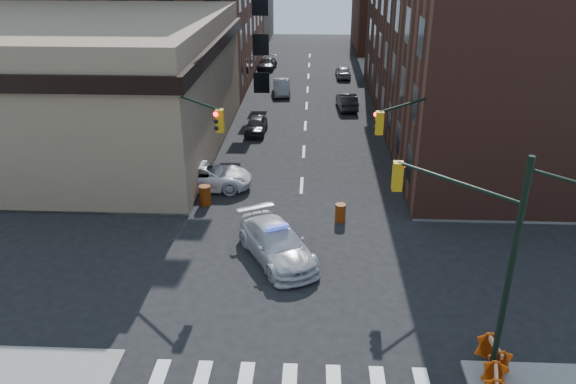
# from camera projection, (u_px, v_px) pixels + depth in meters

# --- Properties ---
(ground) EXTENTS (140.00, 140.00, 0.00)m
(ground) POSITION_uv_depth(u_px,v_px,m) (296.00, 275.00, 25.10)
(ground) COLOR black
(ground) RESTS_ON ground
(sidewalk_nw) EXTENTS (34.00, 54.50, 0.15)m
(sidewalk_nw) POSITION_uv_depth(u_px,v_px,m) (77.00, 89.00, 55.88)
(sidewalk_nw) COLOR gray
(sidewalk_nw) RESTS_ON ground
(sidewalk_ne) EXTENTS (34.00, 54.50, 0.15)m
(sidewalk_ne) POSITION_uv_depth(u_px,v_px,m) (546.00, 95.00, 53.90)
(sidewalk_ne) COLOR gray
(sidewalk_ne) RESTS_ON ground
(bank_building) EXTENTS (22.00, 22.00, 9.00)m
(bank_building) POSITION_uv_depth(u_px,v_px,m) (61.00, 84.00, 39.00)
(bank_building) COLOR #867758
(bank_building) RESTS_ON ground
(commercial_row_ne) EXTENTS (14.00, 34.00, 14.00)m
(commercial_row_ne) POSITION_uv_depth(u_px,v_px,m) (479.00, 37.00, 42.15)
(commercial_row_ne) COLOR #512B20
(commercial_row_ne) RESTS_ON ground
(filler_ne) EXTENTS (16.00, 16.00, 12.00)m
(filler_ne) POSITION_uv_depth(u_px,v_px,m) (416.00, 3.00, 74.85)
(filler_ne) COLOR #5C2D1D
(filler_ne) RESTS_ON ground
(signal_pole_se) EXTENTS (5.40, 5.27, 8.00)m
(signal_pole_se) POSITION_uv_depth(u_px,v_px,m) (480.00, 251.00, 17.91)
(signal_pole_se) COLOR black
(signal_pole_se) RESTS_ON sidewalk_se
(signal_pole_nw) EXTENTS (3.58, 3.67, 8.00)m
(signal_pole_nw) POSITION_uv_depth(u_px,v_px,m) (185.00, 142.00, 28.42)
(signal_pole_nw) COLOR black
(signal_pole_nw) RESTS_ON sidewalk_nw
(signal_pole_ne) EXTENTS (3.67, 3.58, 8.00)m
(signal_pole_ne) POSITION_uv_depth(u_px,v_px,m) (417.00, 145.00, 27.94)
(signal_pole_ne) COLOR black
(signal_pole_ne) RESTS_ON sidewalk_ne
(tree_ne_near) EXTENTS (3.00, 3.00, 4.85)m
(tree_ne_near) POSITION_uv_depth(u_px,v_px,m) (396.00, 73.00, 47.02)
(tree_ne_near) COLOR black
(tree_ne_near) RESTS_ON sidewalk_ne
(tree_ne_far) EXTENTS (3.00, 3.00, 4.85)m
(tree_ne_far) POSITION_uv_depth(u_px,v_px,m) (385.00, 55.00, 54.31)
(tree_ne_far) COLOR black
(tree_ne_far) RESTS_ON sidewalk_ne
(police_car) EXTENTS (4.60, 6.05, 1.63)m
(police_car) POSITION_uv_depth(u_px,v_px,m) (277.00, 243.00, 26.03)
(police_car) COLOR silver
(police_car) RESTS_ON ground
(pickup) EXTENTS (5.74, 2.85, 1.56)m
(pickup) POSITION_uv_depth(u_px,v_px,m) (205.00, 176.00, 33.56)
(pickup) COLOR white
(pickup) RESTS_ON ground
(parked_car_wnear) EXTENTS (1.64, 3.85, 1.30)m
(parked_car_wnear) POSITION_uv_depth(u_px,v_px,m) (256.00, 125.00, 43.17)
(parked_car_wnear) COLOR black
(parked_car_wnear) RESTS_ON ground
(parked_car_wfar) EXTENTS (1.94, 4.46, 1.43)m
(parked_car_wfar) POSITION_uv_depth(u_px,v_px,m) (281.00, 87.00, 54.07)
(parked_car_wfar) COLOR gray
(parked_car_wfar) RESTS_ON ground
(parked_car_wdeep) EXTENTS (2.20, 4.63, 1.30)m
(parked_car_wdeep) POSITION_uv_depth(u_px,v_px,m) (267.00, 64.00, 64.61)
(parked_car_wdeep) COLOR black
(parked_car_wdeep) RESTS_ON ground
(parked_car_enear) EXTENTS (1.87, 4.41, 1.42)m
(parked_car_enear) POSITION_uv_depth(u_px,v_px,m) (347.00, 101.00, 49.44)
(parked_car_enear) COLOR black
(parked_car_enear) RESTS_ON ground
(parked_car_efar) EXTENTS (1.63, 3.84, 1.30)m
(parked_car_efar) POSITION_uv_depth(u_px,v_px,m) (343.00, 72.00, 60.72)
(parked_car_efar) COLOR gray
(parked_car_efar) RESTS_ON ground
(pedestrian_a) EXTENTS (0.59, 0.39, 1.62)m
(pedestrian_a) POSITION_uv_depth(u_px,v_px,m) (133.00, 179.00, 32.71)
(pedestrian_a) COLOR black
(pedestrian_a) RESTS_ON sidewalk_nw
(pedestrian_b) EXTENTS (0.88, 0.71, 1.70)m
(pedestrian_b) POSITION_uv_depth(u_px,v_px,m) (126.00, 174.00, 33.20)
(pedestrian_b) COLOR black
(pedestrian_b) RESTS_ON sidewalk_nw
(pedestrian_c) EXTENTS (1.02, 0.62, 1.62)m
(pedestrian_c) POSITION_uv_depth(u_px,v_px,m) (98.00, 181.00, 32.41)
(pedestrian_c) COLOR #202330
(pedestrian_c) RESTS_ON sidewalk_nw
(barrel_road) EXTENTS (0.70, 0.70, 0.99)m
(barrel_road) POSITION_uv_depth(u_px,v_px,m) (340.00, 213.00, 29.66)
(barrel_road) COLOR #D5450A
(barrel_road) RESTS_ON ground
(barrel_bank) EXTENTS (0.75, 0.75, 1.13)m
(barrel_bank) POSITION_uv_depth(u_px,v_px,m) (205.00, 195.00, 31.51)
(barrel_bank) COLOR orange
(barrel_bank) RESTS_ON ground
(barricade_se_a) EXTENTS (0.77, 1.33, 0.95)m
(barricade_se_a) POSITION_uv_depth(u_px,v_px,m) (493.00, 354.00, 19.35)
(barricade_se_a) COLOR #D24A09
(barricade_se_a) RESTS_ON sidewalk_se
(barricade_se_b) EXTENTS (0.84, 1.26, 0.87)m
(barricade_se_b) POSITION_uv_depth(u_px,v_px,m) (495.00, 382.00, 18.19)
(barricade_se_b) COLOR #E63F0A
(barricade_se_b) RESTS_ON sidewalk_se
(barricade_nw_a) EXTENTS (1.27, 0.84, 0.87)m
(barricade_nw_a) POSITION_uv_depth(u_px,v_px,m) (186.00, 191.00, 32.02)
(barricade_nw_a) COLOR red
(barricade_nw_a) RESTS_ON sidewalk_nw
(barricade_nw_b) EXTENTS (1.16, 0.60, 0.86)m
(barricade_nw_b) POSITION_uv_depth(u_px,v_px,m) (150.00, 188.00, 32.38)
(barricade_nw_b) COLOR #E6530A
(barricade_nw_b) RESTS_ON sidewalk_nw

